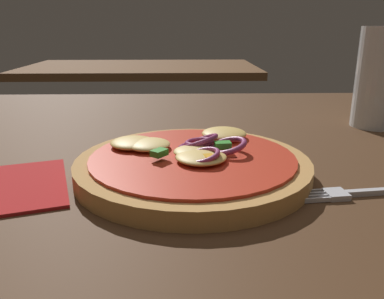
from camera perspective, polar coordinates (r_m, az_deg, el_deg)
name	(u,v)px	position (r m, az deg, el deg)	size (l,w,h in m)	color
dining_table	(258,203)	(0.36, 9.63, -7.71)	(1.42, 1.02, 0.03)	#4C301C
pizza	(192,163)	(0.38, 0.03, -2.00)	(0.23, 0.23, 0.04)	tan
fork	(372,192)	(0.38, 24.74, -5.65)	(0.17, 0.03, 0.00)	silver
beer_glass	(380,83)	(0.62, 25.67, 8.74)	(0.07, 0.07, 0.14)	silver
napkin	(4,188)	(0.39, -25.73, -5.06)	(0.14, 0.15, 0.00)	#B21E1E
background_table	(141,69)	(1.45, -7.37, 11.55)	(0.81, 0.47, 0.03)	brown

